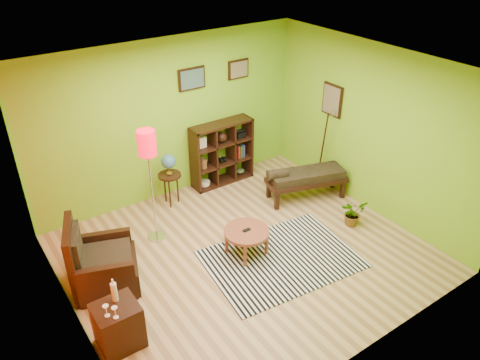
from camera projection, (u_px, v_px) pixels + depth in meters
ground at (245, 254)px, 7.07m from camera, size 5.00×5.00×0.00m
room_shell at (240, 148)px, 6.13m from camera, size 5.04×4.54×2.82m
zebra_rug at (281, 259)px, 6.96m from camera, size 2.33×1.77×0.01m
coffee_table at (247, 234)px, 6.91m from camera, size 0.68×0.68×0.44m
armchair at (101, 267)px, 6.35m from camera, size 1.07×1.06×1.03m
side_cabinet at (118, 325)px, 5.46m from camera, size 0.50×0.46×0.91m
floor_lamp at (148, 153)px, 6.67m from camera, size 0.28×0.28×1.85m
globe_table at (169, 167)px, 7.92m from camera, size 0.39×0.39×0.96m
cube_shelf at (223, 153)px, 8.67m from camera, size 1.20×0.35×1.20m
bench at (305, 177)px, 8.24m from camera, size 1.51×0.91×0.66m
potted_plant at (352, 215)px, 7.66m from camera, size 0.40×0.44×0.34m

